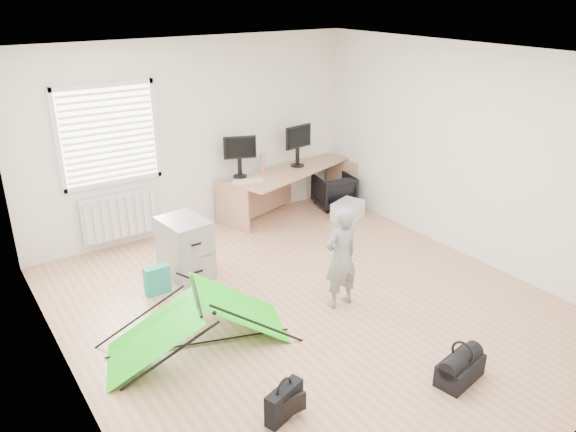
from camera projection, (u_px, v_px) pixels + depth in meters
ground at (308, 306)px, 6.28m from camera, size 5.50×5.50×0.00m
back_wall at (194, 137)px, 7.87m from camera, size 5.00×0.02×2.70m
window at (109, 135)px, 7.14m from camera, size 1.20×0.06×1.20m
radiator at (120, 216)px, 7.53m from camera, size 1.00×0.12×0.60m
desk at (291, 192)px, 8.67m from camera, size 2.22×1.27×0.72m
filing_cabinet at (185, 248)px, 6.81m from camera, size 0.54×0.68×0.74m
monitor_left at (240, 162)px, 8.12m from camera, size 0.47×0.26×0.45m
monitor_right at (297, 151)px, 8.60m from camera, size 0.50×0.18×0.47m
keyboard at (248, 181)px, 8.00m from camera, size 0.47×0.23×0.02m
thermos at (263, 162)px, 8.39m from camera, size 0.10×0.10×0.28m
office_chair at (334, 191)px, 8.98m from camera, size 0.67×0.69×0.53m
person at (341, 257)px, 6.09m from camera, size 0.43×0.29×1.17m
kite at (198, 320)px, 5.50m from camera, size 1.98×1.34×0.57m
storage_crate at (348, 210)px, 8.56m from camera, size 0.56×0.48×0.27m
tote_bag at (157, 280)px, 6.47m from camera, size 0.29×0.13×0.34m
laptop_bag at (284, 402)px, 4.62m from camera, size 0.40×0.23×0.29m
white_box at (277, 408)px, 4.68m from camera, size 0.14×0.14×0.11m
duffel_bag at (460, 370)px, 5.06m from camera, size 0.52×0.33×0.21m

